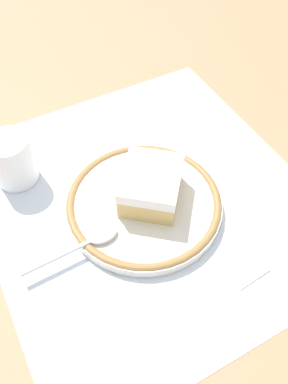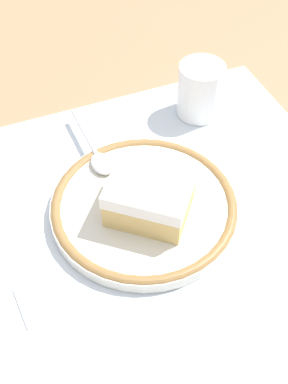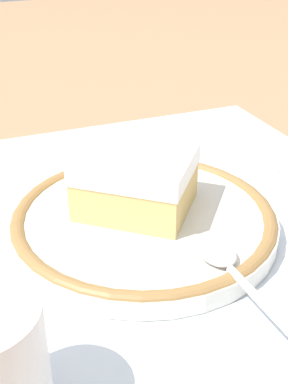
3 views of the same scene
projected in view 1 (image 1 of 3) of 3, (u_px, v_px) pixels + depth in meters
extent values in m
plane|color=#9E7551|center=(147.00, 198.00, 0.57)|extent=(2.40, 2.40, 0.00)
cube|color=silver|center=(147.00, 198.00, 0.57)|extent=(0.48, 0.44, 0.00)
cylinder|color=silver|center=(144.00, 204.00, 0.55)|extent=(0.21, 0.21, 0.01)
torus|color=olive|center=(144.00, 202.00, 0.55)|extent=(0.21, 0.21, 0.01)
cube|color=#DBB76B|center=(152.00, 189.00, 0.54)|extent=(0.11, 0.11, 0.03)
cube|color=white|center=(153.00, 177.00, 0.52)|extent=(0.12, 0.11, 0.02)
ellipsoid|color=silver|center=(103.00, 234.00, 0.50)|extent=(0.03, 0.04, 0.01)
cylinder|color=silver|center=(56.00, 258.00, 0.49)|extent=(0.01, 0.09, 0.01)
cylinder|color=white|center=(12.00, 160.00, 0.56)|extent=(0.06, 0.06, 0.07)
cylinder|color=#B7722D|center=(15.00, 166.00, 0.57)|extent=(0.05, 0.05, 0.05)
cube|color=white|center=(153.00, 117.00, 0.67)|extent=(0.14, 0.14, 0.00)
cube|color=white|center=(248.00, 269.00, 0.49)|extent=(0.03, 0.05, 0.01)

